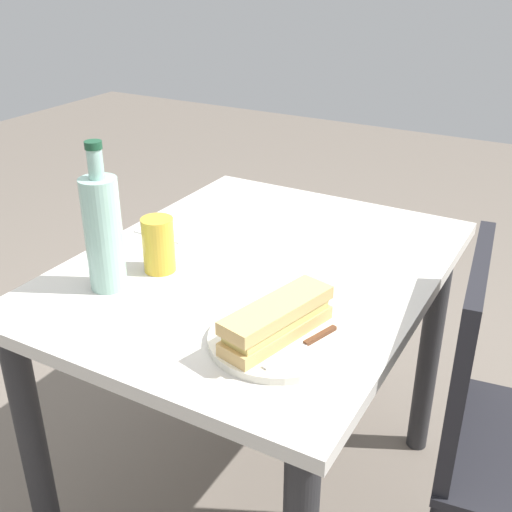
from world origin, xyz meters
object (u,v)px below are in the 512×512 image
at_px(chair_far, 505,432).
at_px(knife_near, 305,344).
at_px(baguette_sandwich_near, 277,320).
at_px(dining_table, 256,312).
at_px(water_bottle, 103,231).
at_px(plate_near, 277,339).
at_px(beer_glass, 159,245).

distance_m(chair_far, knife_near, 0.49).
height_order(chair_far, baguette_sandwich_near, chair_far).
height_order(dining_table, water_bottle, water_bottle).
distance_m(plate_near, baguette_sandwich_near, 0.04).
relative_size(chair_far, water_bottle, 2.75).
bearing_deg(chair_far, dining_table, -91.08).
bearing_deg(dining_table, chair_far, 88.92).
height_order(dining_table, chair_far, chair_far).
height_order(knife_near, beer_glass, beer_glass).
bearing_deg(dining_table, plate_near, 36.24).
distance_m(water_bottle, beer_glass, 0.14).
height_order(dining_table, knife_near, knife_near).
relative_size(chair_far, beer_glass, 7.03).
height_order(dining_table, plate_near, plate_near).
bearing_deg(water_bottle, baguette_sandwich_near, 88.12).
bearing_deg(plate_near, dining_table, -143.76).
height_order(baguette_sandwich_near, beer_glass, beer_glass).
bearing_deg(plate_near, knife_near, 87.19).
xyz_separation_m(dining_table, baguette_sandwich_near, (0.26, 0.19, 0.18)).
xyz_separation_m(baguette_sandwich_near, beer_glass, (-0.13, -0.36, 0.01)).
bearing_deg(dining_table, beer_glass, -52.85).
bearing_deg(knife_near, water_bottle, -91.99).
distance_m(dining_table, water_bottle, 0.42).
distance_m(plate_near, water_bottle, 0.43).
xyz_separation_m(chair_far, water_bottle, (0.23, -0.80, 0.36)).
height_order(plate_near, water_bottle, water_bottle).
height_order(dining_table, baguette_sandwich_near, baguette_sandwich_near).
bearing_deg(knife_near, dining_table, -136.49).
height_order(chair_far, beer_glass, chair_far).
distance_m(baguette_sandwich_near, beer_glass, 0.38).
distance_m(knife_near, water_bottle, 0.48).
xyz_separation_m(dining_table, knife_near, (0.26, 0.25, 0.15)).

